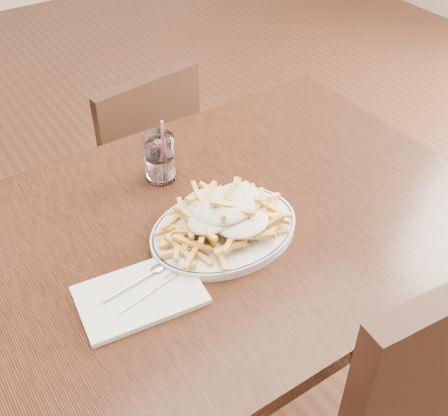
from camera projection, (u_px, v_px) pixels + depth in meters
floor at (215, 411)px, 1.67m from camera, size 7.00×7.00×0.00m
table at (211, 250)px, 1.23m from camera, size 1.20×0.80×0.75m
chair_far at (140, 162)px, 1.88m from camera, size 0.41×0.41×0.78m
fries_plate at (224, 230)px, 1.15m from camera, size 0.38×0.35×0.02m
loaded_fries at (224, 211)px, 1.12m from camera, size 0.30×0.26×0.08m
napkin at (140, 295)px, 1.03m from camera, size 0.24×0.17×0.01m
cutlery at (138, 290)px, 1.02m from camera, size 0.16×0.08×0.01m
water_glass at (160, 160)px, 1.27m from camera, size 0.07×0.07×0.15m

